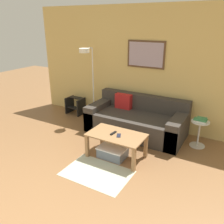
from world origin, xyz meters
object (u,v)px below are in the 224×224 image
at_px(coffee_table, 116,139).
at_px(floor_lamp, 88,67).
at_px(side_table, 199,131).
at_px(book_stack, 201,120).
at_px(couch, 136,121).
at_px(storage_bin, 113,152).
at_px(cell_phone, 119,135).
at_px(step_stool, 75,105).
at_px(remote_control, 113,133).

relative_size(coffee_table, floor_lamp, 0.57).
xyz_separation_m(side_table, book_stack, (0.00, -0.01, 0.24)).
height_order(coffee_table, book_stack, book_stack).
relative_size(couch, storage_bin, 4.12).
height_order(floor_lamp, cell_phone, floor_lamp).
relative_size(couch, coffee_table, 2.07).
bearing_deg(book_stack, storage_bin, -136.84).
bearing_deg(side_table, cell_phone, -133.99).
height_order(side_table, step_stool, side_table).
bearing_deg(storage_bin, coffee_table, 30.36).
bearing_deg(coffee_table, remote_control, -176.26).
bearing_deg(coffee_table, book_stack, 43.66).
relative_size(storage_bin, step_stool, 1.16).
relative_size(storage_bin, floor_lamp, 0.29).
relative_size(book_stack, step_stool, 0.56).
xyz_separation_m(couch, remote_control, (0.05, -1.06, 0.17)).
bearing_deg(cell_phone, coffee_table, 132.43).
height_order(floor_lamp, side_table, floor_lamp).
bearing_deg(side_table, coffee_table, -136.10).
bearing_deg(storage_bin, couch, 92.70).
height_order(couch, storage_bin, couch).
bearing_deg(couch, remote_control, -87.42).
distance_m(coffee_table, storage_bin, 0.27).
height_order(floor_lamp, step_stool, floor_lamp).
relative_size(floor_lamp, book_stack, 7.18).
bearing_deg(couch, floor_lamp, 179.29).
bearing_deg(storage_bin, side_table, 43.38).
relative_size(coffee_table, storage_bin, 1.99).
relative_size(couch, book_stack, 8.50).
bearing_deg(storage_bin, floor_lamp, 138.82).
bearing_deg(coffee_table, couch, 95.70).
distance_m(side_table, step_stool, 3.06).
distance_m(side_table, remote_control, 1.64).
distance_m(remote_control, cell_phone, 0.12).
bearing_deg(coffee_table, side_table, 43.90).
bearing_deg(book_stack, cell_phone, -134.22).
height_order(couch, coffee_table, couch).
distance_m(floor_lamp, remote_control, 1.86).
xyz_separation_m(storage_bin, remote_control, (-0.00, 0.03, 0.35)).
height_order(coffee_table, step_stool, coffee_table).
distance_m(storage_bin, floor_lamp, 2.05).
xyz_separation_m(floor_lamp, step_stool, (-0.59, 0.22, -1.05)).
distance_m(side_table, book_stack, 0.24).
bearing_deg(floor_lamp, couch, -0.71).
bearing_deg(step_stool, book_stack, -3.78).
bearing_deg(remote_control, cell_phone, -5.84).
xyz_separation_m(side_table, step_stool, (-3.05, 0.19, -0.08)).
bearing_deg(remote_control, side_table, 47.02).
xyz_separation_m(storage_bin, side_table, (1.20, 1.14, 0.21)).
bearing_deg(coffee_table, floor_lamp, 140.83).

